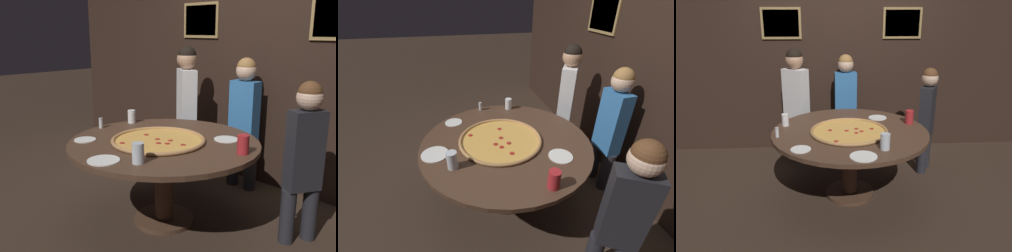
% 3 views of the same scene
% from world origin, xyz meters
% --- Properties ---
extents(ground_plane, '(24.00, 24.00, 0.00)m').
position_xyz_m(ground_plane, '(0.00, 0.00, 0.00)').
color(ground_plane, '#38281E').
extents(back_wall, '(6.40, 0.08, 2.60)m').
position_xyz_m(back_wall, '(0.00, 1.40, 1.30)').
color(back_wall, black).
rests_on(back_wall, ground_plane).
extents(dining_table, '(1.60, 1.60, 0.74)m').
position_xyz_m(dining_table, '(0.00, 0.00, 0.61)').
color(dining_table, '#4C3323').
rests_on(dining_table, ground_plane).
extents(giant_pizza, '(0.79, 0.79, 0.03)m').
position_xyz_m(giant_pizza, '(-0.01, -0.05, 0.75)').
color(giant_pizza, '#E5A84C').
rests_on(giant_pizza, dining_table).
extents(drink_cup_front_edge, '(0.09, 0.09, 0.15)m').
position_xyz_m(drink_cup_front_edge, '(0.66, 0.19, 0.81)').
color(drink_cup_front_edge, '#B22328').
rests_on(drink_cup_front_edge, dining_table).
extents(drink_cup_near_right, '(0.08, 0.08, 0.13)m').
position_xyz_m(drink_cup_near_right, '(-0.68, 0.20, 0.80)').
color(drink_cup_near_right, white).
rests_on(drink_cup_near_right, dining_table).
extents(drink_cup_far_right, '(0.09, 0.09, 0.15)m').
position_xyz_m(drink_cup_far_right, '(0.27, -0.50, 0.81)').
color(drink_cup_far_right, silver).
rests_on(drink_cup_far_right, dining_table).
extents(white_plate_right_side, '(0.21, 0.21, 0.01)m').
position_xyz_m(white_plate_right_side, '(0.35, 0.40, 0.74)').
color(white_plate_right_side, white).
rests_on(white_plate_right_side, dining_table).
extents(white_plate_left_side, '(0.23, 0.23, 0.01)m').
position_xyz_m(white_plate_left_side, '(0.06, -0.65, 0.74)').
color(white_plate_left_side, white).
rests_on(white_plate_left_side, dining_table).
extents(white_plate_beside_cup, '(0.18, 0.18, 0.01)m').
position_xyz_m(white_plate_beside_cup, '(-0.47, -0.47, 0.74)').
color(white_plate_beside_cup, white).
rests_on(white_plate_beside_cup, dining_table).
extents(condiment_shaker, '(0.04, 0.04, 0.10)m').
position_xyz_m(condiment_shaker, '(-0.72, -0.14, 0.79)').
color(condiment_shaker, silver).
rests_on(condiment_shaker, dining_table).
extents(diner_side_left, '(0.34, 0.21, 1.38)m').
position_xyz_m(diner_side_left, '(0.03, 1.12, 0.78)').
color(diner_side_left, '#232328').
rests_on(diner_side_left, ground_plane).
extents(diner_far_right, '(0.38, 0.32, 1.48)m').
position_xyz_m(diner_far_right, '(-0.62, 0.93, 0.84)').
color(diner_far_right, '#232328').
rests_on(diner_far_right, ground_plane).
extents(diner_centre_back, '(0.26, 0.34, 1.29)m').
position_xyz_m(diner_centre_back, '(0.97, 0.55, 0.73)').
color(diner_centre_back, '#232328').
rests_on(diner_centre_back, ground_plane).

